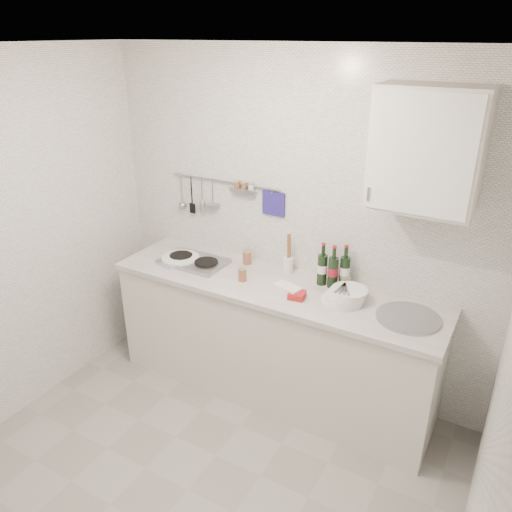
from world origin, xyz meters
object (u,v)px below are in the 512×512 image
at_px(wall_cabinet, 428,150).
at_px(utensil_crock, 288,263).
at_px(wine_bottles, 334,266).
at_px(plate_stack_hob, 180,259).
at_px(plate_stack_sink, 346,295).

distance_m(wall_cabinet, utensil_crock, 1.32).
relative_size(wall_cabinet, wine_bottles, 2.26).
relative_size(plate_stack_hob, wine_bottles, 1.00).
bearing_deg(plate_stack_hob, plate_stack_sink, 1.78).
relative_size(wall_cabinet, plate_stack_hob, 2.27).
bearing_deg(plate_stack_sink, wall_cabinet, 15.96).
height_order(wall_cabinet, plate_stack_hob, wall_cabinet).
bearing_deg(wall_cabinet, plate_stack_sink, -164.04).
distance_m(wall_cabinet, plate_stack_hob, 1.99).
relative_size(plate_stack_hob, utensil_crock, 0.99).
bearing_deg(wall_cabinet, plate_stack_hob, -175.08).
bearing_deg(plate_stack_sink, plate_stack_hob, -178.22).
height_order(plate_stack_hob, plate_stack_sink, plate_stack_sink).
bearing_deg(plate_stack_sink, wine_bottles, 133.28).
bearing_deg(utensil_crock, wall_cabinet, -6.70).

